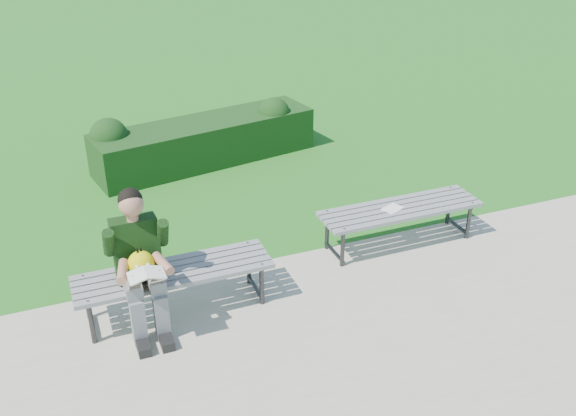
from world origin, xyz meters
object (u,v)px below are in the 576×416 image
Objects in this scene: seated_boy at (139,259)px; paper_sheet at (393,208)px; bench_left at (174,275)px; bench_right at (400,212)px; hedge at (203,140)px.

paper_sheet is (2.76, 0.41, -0.24)m from seated_boy.
bench_right is (2.56, 0.32, 0.00)m from bench_left.
bench_right is 6.79× the size of paper_sheet.
bench_right reaches higher than paper_sheet.
hedge reaches higher than bench_left.
paper_sheet is (-0.10, 0.00, 0.06)m from bench_right.
bench_right is 2.91m from seated_boy.
bench_left is at bearing -172.97° from bench_right.
hedge reaches higher than bench_right.
bench_left is at bearing -172.68° from paper_sheet.
seated_boy is at bearing -162.74° from bench_left.
seated_boy is at bearing -112.96° from hedge.
bench_right is 1.37× the size of seated_boy.
bench_left and bench_right have the same top height.
bench_left is 2.58m from bench_right.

